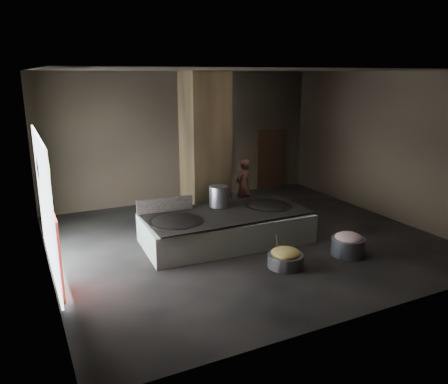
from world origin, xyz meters
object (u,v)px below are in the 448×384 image
wok_right (268,208)px  veg_basin (285,260)px  wok_left (176,224)px  hearth_platform (226,228)px  stock_pot (219,196)px  cook (243,186)px  meat_basin (348,246)px

wok_right → veg_basin: wok_right is taller
wok_left → hearth_platform: bearing=2.0°
hearth_platform → stock_pot: 0.93m
cook → veg_basin: bearing=52.8°
veg_basin → meat_basin: (1.81, -0.10, 0.07)m
stock_pot → cook: 2.31m
wok_left → wok_right: wok_left is taller
hearth_platform → wok_right: bearing=5.1°
stock_pot → veg_basin: bearing=-79.3°
wok_left → veg_basin: wok_left is taller
hearth_platform → cook: bearing=54.7°
wok_left → cook: (3.15, 2.20, 0.13)m
hearth_platform → wok_left: bearing=-175.1°
hearth_platform → wok_right: wok_right is taller
hearth_platform → meat_basin: 3.20m
hearth_platform → meat_basin: (2.35, -2.16, -0.16)m
hearth_platform → cook: 2.79m
wok_left → veg_basin: (1.99, -2.01, -0.60)m
veg_basin → cook: bearing=74.7°
hearth_platform → wok_left: 1.50m
wok_right → veg_basin: 2.33m
stock_pot → meat_basin: (2.30, -2.71, -0.90)m
wok_left → stock_pot: size_ratio=2.42×
cook → meat_basin: size_ratio=2.12×
hearth_platform → wok_left: (-1.45, -0.05, 0.37)m
hearth_platform → meat_basin: hearth_platform is taller
hearth_platform → veg_basin: hearth_platform is taller
hearth_platform → wok_left: size_ratio=3.17×
wok_right → meat_basin: 2.48m
stock_pot → veg_basin: 2.83m
wok_right → meat_basin: (1.00, -2.21, -0.52)m
cook → meat_basin: cook is taller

